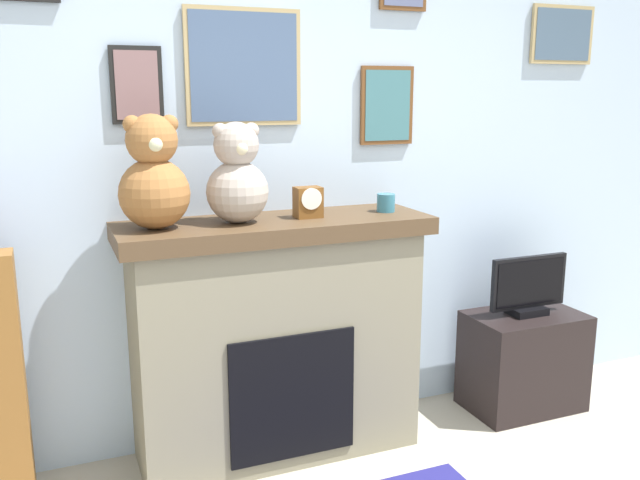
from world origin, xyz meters
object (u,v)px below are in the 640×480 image
Objects in this scene: television at (528,288)px; teddy_bear_cream at (154,178)px; teddy_bear_grey at (237,178)px; tv_stand at (523,361)px; candle_jar at (386,203)px; fireplace at (277,337)px; mantel_clock at (308,202)px.

television is 0.97× the size of teddy_bear_cream.
teddy_bear_grey reaches higher than television.
candle_jar is (-0.85, 0.06, 0.94)m from tv_stand.
tv_stand is at bearing -3.00° from fireplace.
mantel_clock is at bearing 177.45° from television.
fireplace is 2.32× the size of tv_stand.
tv_stand is 1.28× the size of teddy_bear_cream.
fireplace is 10.07× the size of mantel_clock.
teddy_bear_cream is at bearing -178.06° from fireplace.
tv_stand is 1.94m from teddy_bear_grey.
television is 1.37m from mantel_clock.
candle_jar is at bearing 176.12° from television.
tv_stand is at bearing -3.80° from candle_jar.
teddy_bear_cream is at bearing 178.33° from television.
teddy_bear_cream is at bearing 179.91° from mantel_clock.
tv_stand is 1.59m from mantel_clock.
tv_stand is 1.40× the size of teddy_bear_grey.
television is at bearing -1.67° from teddy_bear_cream.
mantel_clock reaches higher than television.
mantel_clock is (0.16, -0.02, 0.65)m from fireplace.
tv_stand is at bearing -2.01° from teddy_bear_grey.
teddy_bear_cream is 0.36m from teddy_bear_grey.
television is at bearing -2.55° from mantel_clock.
candle_jar is (0.57, -0.02, 0.62)m from fireplace.
television is 5.30× the size of candle_jar.
teddy_bear_cream reaches higher than tv_stand.
teddy_bear_grey is at bearing 179.81° from mantel_clock.
fireplace is 0.84m from candle_jar.
fireplace is 0.96m from teddy_bear_cream.
television is 1.73m from teddy_bear_grey.
candle_jar is 0.62× the size of mantel_clock.
teddy_bear_cream is (-1.96, 0.06, 0.69)m from television.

